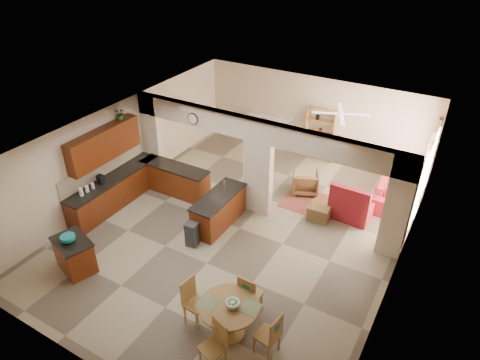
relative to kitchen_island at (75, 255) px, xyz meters
The scene contains 39 objects.
floor 4.21m from the kitchen_island, 51.93° to the left, with size 10.00×10.00×0.00m, color gray.
ceiling 4.82m from the kitchen_island, 51.93° to the left, with size 10.00×10.00×0.00m, color white.
wall_back 8.74m from the kitchen_island, 72.71° to the left, with size 8.00×8.00×0.00m, color #C8AF92.
wall_front 3.24m from the kitchen_island, 33.40° to the right, with size 8.00×8.00×0.00m, color #C8AF92.
wall_left 3.72m from the kitchen_island, 113.26° to the left, with size 10.00×10.00×0.00m, color #C8AF92.
wall_right 7.43m from the kitchen_island, 26.61° to the left, with size 10.00×10.00×0.00m, color #C8AF92.
partition_left_pier 4.55m from the kitchen_island, 104.58° to the left, with size 0.60×0.25×2.80m, color #C8AF92.
partition_center_pier 5.06m from the kitchen_island, 58.99° to the left, with size 0.80×0.25×2.20m, color #C8AF92.
partition_right_pier 7.67m from the kitchen_island, 34.37° to the left, with size 0.60×0.25×2.80m, color #C8AF92.
partition_header 5.43m from the kitchen_island, 58.99° to the left, with size 8.00×0.25×0.60m, color #C8AF92.
kitchen_counter 3.12m from the kitchen_island, 102.53° to the left, with size 2.52×3.29×1.48m.
upper_cabinets 3.16m from the kitchen_island, 116.36° to the left, with size 0.35×2.40×0.90m, color #431807.
peninsula 3.75m from the kitchen_island, 58.09° to the left, with size 0.70×1.85×0.91m.
wall_clock 4.65m from the kitchen_island, 82.00° to the left, with size 0.34×0.34×0.03m, color #522A1B.
rug 6.60m from the kitchen_island, 54.97° to the left, with size 1.60×1.30×0.01m, color brown.
fireplace 8.19m from the kitchen_island, 83.11° to the left, with size 1.60×0.35×1.20m.
shelving_unit 8.64m from the kitchen_island, 70.14° to the left, with size 1.00×0.32×1.80m, color #A37A38.
window_a 8.65m from the kitchen_island, 40.50° to the left, with size 0.02×0.90×1.90m, color white.
window_b 9.84m from the kitchen_island, 48.08° to the left, with size 0.02×0.90×1.90m, color white.
glazed_door 9.21m from the kitchen_island, 44.54° to the left, with size 0.02×0.70×2.10m, color white.
drape_a_left 8.25m from the kitchen_island, 37.50° to the left, with size 0.10×0.28×2.30m, color #3E2119.
drape_a_right 9.02m from the kitchen_island, 43.58° to the left, with size 0.10×0.28×2.30m, color #3E2119.
drape_b_left 9.37m from the kitchen_island, 45.80° to the left, with size 0.10×0.28×2.30m, color #3E2119.
drape_b_right 10.27m from the kitchen_island, 50.49° to the left, with size 0.10×0.28×2.30m, color #3E2119.
ceiling_fan 7.80m from the kitchen_island, 57.04° to the left, with size 1.00×1.00×0.10m, color white.
kitchen_island is the anchor object (origin of this frame).
teal_bowl 0.50m from the kitchen_island, 133.72° to the right, with size 0.34×0.34×0.16m, color #138183.
trash_can 2.81m from the kitchen_island, 48.14° to the left, with size 0.29×0.25×0.62m, color #2C2B2E.
dining_table 4.14m from the kitchen_island, ahead, with size 1.19×1.19×0.81m.
fruit_bowl 4.24m from the kitchen_island, ahead, with size 0.27×0.27×0.15m, color #59A222.
sofa 9.14m from the kitchen_island, 49.92° to the left, with size 1.02×2.61×0.76m, color maroon.
chaise 7.33m from the kitchen_island, 47.14° to the left, with size 1.11×0.91×0.44m, color maroon.
armchair 6.78m from the kitchen_island, 60.09° to the left, with size 0.76×0.78×0.71m, color maroon.
ottoman 6.44m from the kitchen_island, 48.50° to the left, with size 0.57×0.57×0.42m, color maroon.
plant 4.08m from the kitchen_island, 110.82° to the left, with size 0.31×0.27×0.35m, color #1C4713.
chair_north 4.30m from the kitchen_island, 12.12° to the left, with size 0.43×0.44×1.02m.
chair_east 5.06m from the kitchen_island, ahead, with size 0.48×0.48×1.02m.
chair_south 4.28m from the kitchen_island, ahead, with size 0.53×0.53×1.02m.
chair_west 3.28m from the kitchen_island, ahead, with size 0.47×0.47×1.02m.
Camera 1 is at (4.63, -7.93, 7.20)m, focal length 32.00 mm.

